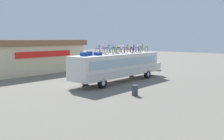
% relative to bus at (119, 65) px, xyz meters
% --- Properties ---
extents(ground_plane, '(120.00, 120.00, 0.00)m').
position_rel_bus_xyz_m(ground_plane, '(-0.22, -0.00, -1.76)').
color(ground_plane, slate).
extents(bus, '(12.58, 2.62, 2.91)m').
position_rel_bus_xyz_m(bus, '(0.00, 0.00, 0.00)').
color(bus, silver).
rests_on(bus, ground).
extents(luggage_bag_1, '(0.46, 0.51, 0.35)m').
position_rel_bus_xyz_m(luggage_bag_1, '(-4.89, 0.04, 1.33)').
color(luggage_bag_1, '#193899').
rests_on(luggage_bag_1, bus).
extents(luggage_bag_2, '(0.47, 0.33, 0.39)m').
position_rel_bus_xyz_m(luggage_bag_2, '(-4.03, 0.19, 1.35)').
color(luggage_bag_2, '#193899').
rests_on(luggage_bag_2, bus).
extents(luggage_bag_3, '(0.72, 0.48, 0.28)m').
position_rel_bus_xyz_m(luggage_bag_3, '(-3.17, -0.04, 1.30)').
color(luggage_bag_3, '#193899').
rests_on(luggage_bag_3, bus).
extents(rooftop_bicycle_1, '(1.73, 0.44, 0.91)m').
position_rel_bus_xyz_m(rooftop_bicycle_1, '(-2.52, 0.16, 1.54)').
color(rooftop_bicycle_1, black).
rests_on(rooftop_bicycle_1, bus).
extents(rooftop_bicycle_2, '(1.80, 0.44, 0.96)m').
position_rel_bus_xyz_m(rooftop_bicycle_2, '(-1.52, -0.18, 1.55)').
color(rooftop_bicycle_2, black).
rests_on(rooftop_bicycle_2, bus).
extents(rooftop_bicycle_3, '(1.70, 0.44, 0.92)m').
position_rel_bus_xyz_m(rooftop_bicycle_3, '(-0.57, 0.01, 1.54)').
color(rooftop_bicycle_3, black).
rests_on(rooftop_bicycle_3, bus).
extents(rooftop_bicycle_4, '(1.67, 0.44, 0.92)m').
position_rel_bus_xyz_m(rooftop_bicycle_4, '(0.32, 0.12, 1.54)').
color(rooftop_bicycle_4, black).
rests_on(rooftop_bicycle_4, bus).
extents(rooftop_bicycle_5, '(1.67, 0.44, 0.88)m').
position_rel_bus_xyz_m(rooftop_bicycle_5, '(1.39, -0.21, 1.52)').
color(rooftop_bicycle_5, black).
rests_on(rooftop_bicycle_5, bus).
extents(rooftop_bicycle_6, '(1.63, 0.44, 0.86)m').
position_rel_bus_xyz_m(rooftop_bicycle_6, '(2.31, -0.33, 1.51)').
color(rooftop_bicycle_6, black).
rests_on(rooftop_bicycle_6, bus).
extents(rooftop_bicycle_7, '(1.73, 0.44, 0.91)m').
position_rel_bus_xyz_m(rooftop_bicycle_7, '(3.26, 0.05, 1.54)').
color(rooftop_bicycle_7, black).
rests_on(rooftop_bicycle_7, bus).
extents(rooftop_bicycle_8, '(1.73, 0.44, 0.92)m').
position_rel_bus_xyz_m(rooftop_bicycle_8, '(4.27, -0.21, 1.54)').
color(rooftop_bicycle_8, black).
rests_on(rooftop_bicycle_8, bus).
extents(roadside_building, '(14.01, 6.79, 4.33)m').
position_rel_bus_xyz_m(roadside_building, '(-2.12, 13.49, 0.46)').
color(roadside_building, beige).
rests_on(roadside_building, ground).
extents(trash_bin, '(0.49, 0.49, 0.84)m').
position_rel_bus_xyz_m(trash_bin, '(-4.09, -4.97, -1.34)').
color(trash_bin, '#3F3F47').
rests_on(trash_bin, ground).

